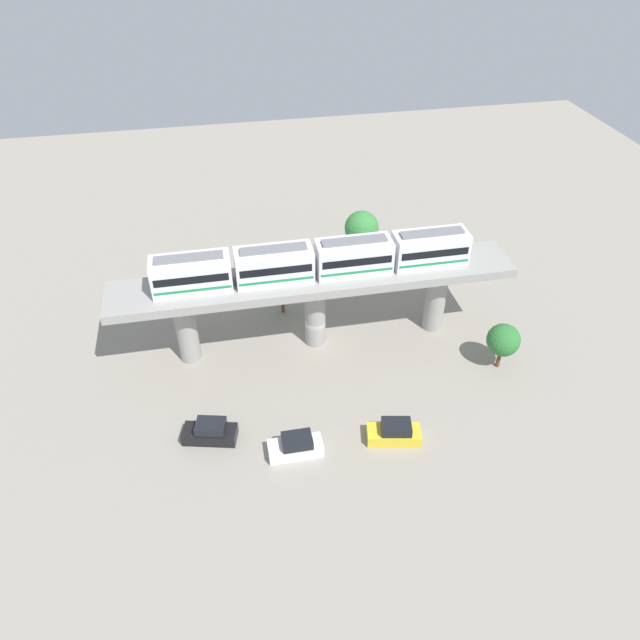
% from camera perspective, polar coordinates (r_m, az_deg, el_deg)
% --- Properties ---
extents(ground_plane, '(120.00, 120.00, 0.00)m').
position_cam_1_polar(ground_plane, '(56.33, -0.46, -2.06)').
color(ground_plane, gray).
extents(viaduct, '(5.20, 35.80, 7.53)m').
position_cam_1_polar(viaduct, '(52.71, -0.49, 2.83)').
color(viaduct, '#999691').
rests_on(viaduct, ground).
extents(train, '(2.64, 27.45, 3.24)m').
position_cam_1_polar(train, '(50.93, -0.55, 5.73)').
color(train, white).
rests_on(train, viaduct).
extents(parked_car_white, '(1.82, 4.21, 1.76)m').
position_cam_1_polar(parked_car_white, '(46.41, -2.34, -12.07)').
color(parked_car_white, white).
rests_on(parked_car_white, ground).
extents(parked_car_yellow, '(2.59, 4.47, 1.76)m').
position_cam_1_polar(parked_car_yellow, '(47.62, 7.18, -10.72)').
color(parked_car_yellow, yellow).
rests_on(parked_car_yellow, ground).
extents(parked_car_black, '(2.76, 4.51, 1.76)m').
position_cam_1_polar(parked_car_black, '(48.08, -10.53, -10.57)').
color(parked_car_black, black).
rests_on(parked_car_black, ground).
extents(tree_near_viaduct, '(2.57, 2.57, 4.34)m').
position_cam_1_polar(tree_near_viaduct, '(58.28, -3.68, 3.18)').
color(tree_near_viaduct, brown).
rests_on(tree_near_viaduct, ground).
extents(tree_mid_lot, '(2.93, 2.93, 4.54)m').
position_cam_1_polar(tree_mid_lot, '(54.15, 17.25, -1.87)').
color(tree_mid_lot, brown).
rests_on(tree_mid_lot, ground).
extents(tree_far_corner, '(3.78, 3.78, 5.99)m').
position_cam_1_polar(tree_far_corner, '(66.08, 4.03, 8.84)').
color(tree_far_corner, brown).
rests_on(tree_far_corner, ground).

